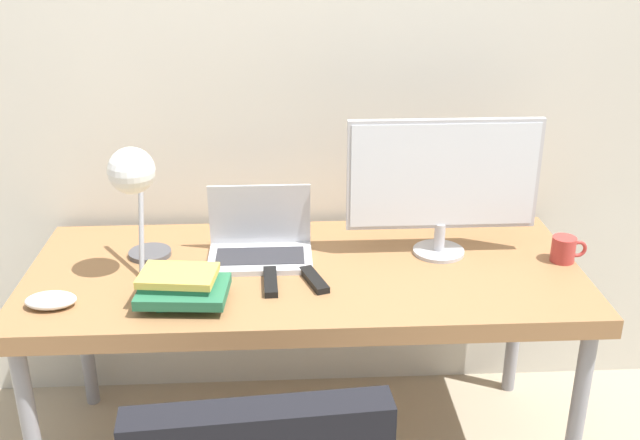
{
  "coord_description": "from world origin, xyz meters",
  "views": [
    {
      "loc": [
        -0.06,
        -1.76,
        1.78
      ],
      "look_at": [
        0.05,
        0.34,
        0.89
      ],
      "focal_mm": 42.0,
      "sensor_mm": 36.0,
      "label": 1
    }
  ],
  "objects_px": {
    "game_controller": "(51,300)",
    "laptop": "(260,244)",
    "desk_lamp": "(134,181)",
    "monitor": "(443,180)",
    "book_stack": "(182,287)",
    "mug": "(564,249)"
  },
  "relations": [
    {
      "from": "laptop",
      "to": "game_controller",
      "type": "bearing_deg",
      "value": -153.46
    },
    {
      "from": "book_stack",
      "to": "game_controller",
      "type": "relative_size",
      "value": 1.82
    },
    {
      "from": "monitor",
      "to": "game_controller",
      "type": "bearing_deg",
      "value": -165.78
    },
    {
      "from": "laptop",
      "to": "monitor",
      "type": "xyz_separation_m",
      "value": [
        0.59,
        0.0,
        0.21
      ]
    },
    {
      "from": "desk_lamp",
      "to": "game_controller",
      "type": "bearing_deg",
      "value": -140.59
    },
    {
      "from": "monitor",
      "to": "mug",
      "type": "height_order",
      "value": "monitor"
    },
    {
      "from": "mug",
      "to": "monitor",
      "type": "bearing_deg",
      "value": 167.74
    },
    {
      "from": "game_controller",
      "to": "mug",
      "type": "bearing_deg",
      "value": 7.77
    },
    {
      "from": "monitor",
      "to": "game_controller",
      "type": "xyz_separation_m",
      "value": [
        -1.18,
        -0.3,
        -0.24
      ]
    },
    {
      "from": "monitor",
      "to": "book_stack",
      "type": "xyz_separation_m",
      "value": [
        -0.81,
        -0.29,
        -0.21
      ]
    },
    {
      "from": "desk_lamp",
      "to": "game_controller",
      "type": "relative_size",
      "value": 2.86
    },
    {
      "from": "laptop",
      "to": "desk_lamp",
      "type": "xyz_separation_m",
      "value": [
        -0.36,
        -0.11,
        0.26
      ]
    },
    {
      "from": "laptop",
      "to": "book_stack",
      "type": "distance_m",
      "value": 0.36
    },
    {
      "from": "book_stack",
      "to": "game_controller",
      "type": "xyz_separation_m",
      "value": [
        -0.38,
        -0.01,
        -0.03
      ]
    },
    {
      "from": "desk_lamp",
      "to": "mug",
      "type": "xyz_separation_m",
      "value": [
        1.34,
        0.03,
        -0.27
      ]
    },
    {
      "from": "laptop",
      "to": "mug",
      "type": "distance_m",
      "value": 0.98
    },
    {
      "from": "desk_lamp",
      "to": "mug",
      "type": "relative_size",
      "value": 3.61
    },
    {
      "from": "game_controller",
      "to": "desk_lamp",
      "type": "bearing_deg",
      "value": 39.41
    },
    {
      "from": "desk_lamp",
      "to": "book_stack",
      "type": "bearing_deg",
      "value": -51.54
    },
    {
      "from": "laptop",
      "to": "desk_lamp",
      "type": "bearing_deg",
      "value": -163.56
    },
    {
      "from": "game_controller",
      "to": "laptop",
      "type": "bearing_deg",
      "value": 26.54
    },
    {
      "from": "mug",
      "to": "laptop",
      "type": "bearing_deg",
      "value": 175.24
    }
  ]
}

